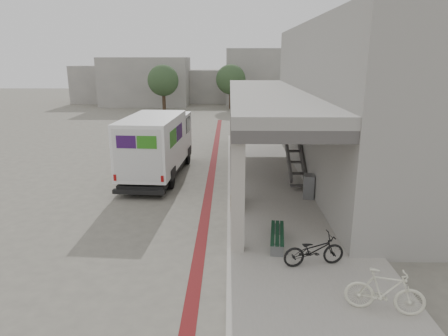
{
  "coord_description": "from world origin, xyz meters",
  "views": [
    {
      "loc": [
        1.85,
        -14.03,
        5.48
      ],
      "look_at": [
        1.67,
        -0.04,
        1.6
      ],
      "focal_mm": 32.0,
      "sensor_mm": 36.0,
      "label": 1
    }
  ],
  "objects_px": {
    "utility_cabinet": "(309,186)",
    "bicycle_black": "(314,250)",
    "fedex_truck": "(158,144)",
    "bench": "(277,236)",
    "bicycle_cream": "(385,291)"
  },
  "relations": [
    {
      "from": "utility_cabinet",
      "to": "bicycle_black",
      "type": "xyz_separation_m",
      "value": [
        -0.89,
        -5.36,
        -0.03
      ]
    },
    {
      "from": "bicycle_black",
      "to": "fedex_truck",
      "type": "bearing_deg",
      "value": 22.15
    },
    {
      "from": "fedex_truck",
      "to": "bench",
      "type": "bearing_deg",
      "value": -53.37
    },
    {
      "from": "bicycle_black",
      "to": "bicycle_cream",
      "type": "distance_m",
      "value": 2.3
    },
    {
      "from": "bicycle_cream",
      "to": "bench",
      "type": "bearing_deg",
      "value": 46.58
    },
    {
      "from": "bench",
      "to": "bicycle_cream",
      "type": "relative_size",
      "value": 1.05
    },
    {
      "from": "bench",
      "to": "bicycle_black",
      "type": "distance_m",
      "value": 1.46
    },
    {
      "from": "utility_cabinet",
      "to": "bicycle_black",
      "type": "bearing_deg",
      "value": -89.42
    },
    {
      "from": "utility_cabinet",
      "to": "bicycle_black",
      "type": "relative_size",
      "value": 0.56
    },
    {
      "from": "utility_cabinet",
      "to": "bicycle_cream",
      "type": "relative_size",
      "value": 0.56
    },
    {
      "from": "fedex_truck",
      "to": "bicycle_black",
      "type": "xyz_separation_m",
      "value": [
        5.63,
        -8.67,
        -1.02
      ]
    },
    {
      "from": "fedex_truck",
      "to": "bicycle_cream",
      "type": "height_order",
      "value": "fedex_truck"
    },
    {
      "from": "fedex_truck",
      "to": "bicycle_cream",
      "type": "bearing_deg",
      "value": -53.81
    },
    {
      "from": "utility_cabinet",
      "to": "bicycle_black",
      "type": "distance_m",
      "value": 5.44
    },
    {
      "from": "bicycle_black",
      "to": "bench",
      "type": "bearing_deg",
      "value": 24.04
    }
  ]
}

